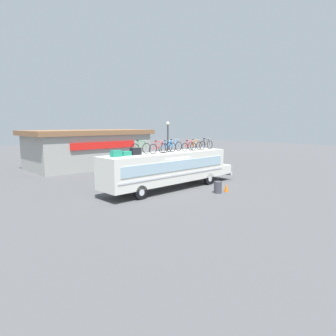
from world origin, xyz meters
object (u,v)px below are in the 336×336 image
Objects in this scene: luggage_bag_2 at (126,153)px; rooftop_bicycle_3 at (167,147)px; rooftop_bicycle_6 at (195,145)px; trash_bin at (218,187)px; bus at (169,167)px; luggage_bag_3 at (136,151)px; luggage_bag_1 at (116,154)px; rooftop_bicycle_2 at (159,148)px; rooftop_bicycle_5 at (189,146)px; traffic_cone at (226,187)px; rooftop_bicycle_1 at (141,148)px; rooftop_bicycle_4 at (174,146)px; rooftop_bicycle_7 at (206,145)px; street_lamp at (168,143)px.

rooftop_bicycle_3 is at bearing -5.08° from luggage_bag_2.
rooftop_bicycle_6 reaches higher than trash_bin.
trash_bin is (1.53, -3.33, -1.21)m from bus.
luggage_bag_3 is 0.46× the size of rooftop_bicycle_6.
rooftop_bicycle_3 is (4.31, -0.16, 0.19)m from luggage_bag_1.
rooftop_bicycle_6 reaches higher than luggage_bag_1.
rooftop_bicycle_2 reaches higher than rooftop_bicycle_5.
rooftop_bicycle_6 is at bearing 67.82° from trash_bin.
luggage_bag_3 is at bearing 174.79° from rooftop_bicycle_3.
traffic_cone is at bearing -52.34° from rooftop_bicycle_3.
luggage_bag_3 is 5.89m from rooftop_bicycle_6.
rooftop_bicycle_1 is 1.00× the size of rooftop_bicycle_4.
luggage_bag_2 is 4.51m from rooftop_bicycle_4.
rooftop_bicycle_6 is 1.11m from rooftop_bicycle_7.
luggage_bag_1 is 1.09× the size of traffic_cone.
rooftop_bicycle_3 is 1.12m from rooftop_bicycle_4.
luggage_bag_2 is at bearing 175.38° from luggage_bag_3.
street_lamp is (3.88, 4.22, 1.42)m from bus.
traffic_cone is (0.80, -0.15, -0.10)m from trash_bin.
luggage_bag_2 reaches higher than bus.
street_lamp is at bearing 65.31° from rooftop_bicycle_5.
luggage_bag_3 is at bearing 166.41° from rooftop_bicycle_2.
luggage_bag_1 is 7.45m from trash_bin.
rooftop_bicycle_3 is 1.05× the size of rooftop_bicycle_6.
rooftop_bicycle_7 is 4.83m from trash_bin.
rooftop_bicycle_4 is (5.36, 0.23, 0.19)m from luggage_bag_1.
rooftop_bicycle_4 is 2.86× the size of traffic_cone.
rooftop_bicycle_7 is (2.20, 0.13, 0.03)m from rooftop_bicycle_5.
rooftop_bicycle_1 is 6.04m from trash_bin.
luggage_bag_1 is 2.28m from rooftop_bicycle_1.
street_lamp is at bearing 30.73° from luggage_bag_3.
rooftop_bicycle_6 is at bearing -103.10° from street_lamp.
luggage_bag_2 is 7.75m from rooftop_bicycle_7.
bus is 6.90× the size of rooftop_bicycle_4.
rooftop_bicycle_4 is (2.03, 0.56, 0.01)m from rooftop_bicycle_2.
bus is 2.84m from rooftop_bicycle_1.
rooftop_bicycle_5 is at bearing 99.61° from traffic_cone.
traffic_cone is at bearing -41.78° from rooftop_bicycle_2.
rooftop_bicycle_4 is 3.26m from rooftop_bicycle_7.
bus is 7.12× the size of rooftop_bicycle_7.
rooftop_bicycle_2 is (3.32, -0.33, 0.19)m from luggage_bag_1.
luggage_bag_1 is 4.32m from rooftop_bicycle_3.
luggage_bag_2 is at bearing 9.56° from luggage_bag_1.
luggage_bag_3 is 1.76m from rooftop_bicycle_2.
rooftop_bicycle_5 reaches higher than trash_bin.
rooftop_bicycle_1 is 4.20m from rooftop_bicycle_5.
bus is 3.96m from luggage_bag_2.
rooftop_bicycle_7 is at bearing -5.30° from rooftop_bicycle_1.
rooftop_bicycle_1 is 3.11m from rooftop_bicycle_4.
rooftop_bicycle_7 reaches higher than luggage_bag_2.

